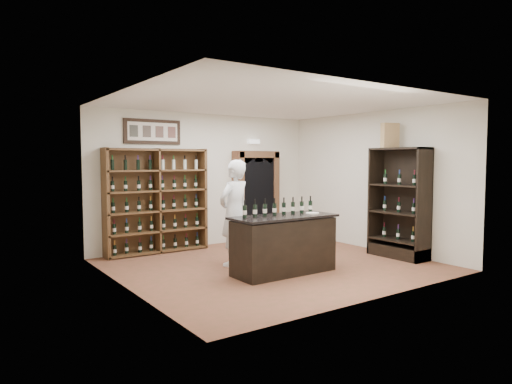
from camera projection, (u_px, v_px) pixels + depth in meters
floor at (272, 265)px, 8.50m from camera, size 5.50×5.50×0.00m
ceiling at (272, 102)px, 8.29m from camera, size 5.50×5.50×0.00m
wall_back at (207, 180)px, 10.44m from camera, size 5.50×0.04×3.00m
wall_left at (126, 190)px, 6.82m from camera, size 0.04×5.00×3.00m
wall_right at (373, 181)px, 9.96m from camera, size 0.04×5.00×3.00m
wine_shelf at (156, 201)px, 9.59m from camera, size 2.20×0.38×2.20m
framed_picture at (153, 132)px, 9.60m from camera, size 1.25×0.04×0.52m
arched_doorway at (256, 194)px, 11.03m from camera, size 1.17×0.35×2.17m
emergency_light at (254, 142)px, 11.02m from camera, size 0.30×0.10×0.10m
tasting_counter at (284, 245)px, 7.86m from camera, size 1.88×0.78×1.00m
counter_bottle_0 at (245, 211)px, 7.51m from camera, size 0.07×0.07×0.30m
counter_bottle_1 at (255, 211)px, 7.63m from camera, size 0.07×0.07×0.30m
counter_bottle_2 at (265, 210)px, 7.74m from camera, size 0.07×0.07×0.30m
counter_bottle_3 at (275, 209)px, 7.86m from camera, size 0.07×0.07×0.30m
counter_bottle_4 at (284, 208)px, 7.98m from camera, size 0.07×0.07×0.30m
counter_bottle_5 at (293, 208)px, 8.10m from camera, size 0.07×0.07×0.30m
counter_bottle_6 at (302, 207)px, 8.21m from camera, size 0.07×0.07×0.30m
counter_bottle_7 at (310, 206)px, 8.33m from camera, size 0.07×0.07×0.30m
side_cabinet at (400, 220)px, 9.15m from camera, size 0.48×1.20×2.20m
shopkeeper at (234, 213)px, 8.42m from camera, size 0.82×0.65×1.96m
plate at (313, 213)px, 8.11m from camera, size 0.24×0.24×0.02m
wine_crate at (390, 135)px, 9.17m from camera, size 0.38×0.25×0.50m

